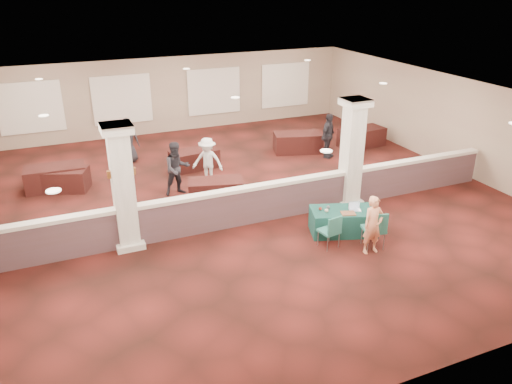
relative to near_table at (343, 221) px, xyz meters
name	(u,v)px	position (x,y,z in m)	size (l,w,h in m)	color
ground	(237,201)	(-1.88, 3.00, -0.33)	(16.00, 16.00, 0.00)	#4C1613
wall_back	(169,95)	(-1.88, 11.00, 1.27)	(16.00, 0.04, 3.20)	gray
wall_front	(418,304)	(-1.88, -5.00, 1.27)	(16.00, 0.04, 3.20)	gray
wall_right	(449,122)	(6.12, 3.00, 1.27)	(0.04, 16.00, 3.20)	gray
ceiling	(235,97)	(-1.88, 3.00, 2.87)	(16.00, 16.00, 0.02)	white
partition_wall	(256,203)	(-1.88, 1.50, 0.24)	(15.60, 0.28, 1.10)	#523838
column_left	(123,187)	(-5.38, 1.50, 1.31)	(0.72, 0.72, 3.20)	beige
column_right	(352,152)	(1.12, 1.50, 1.31)	(0.72, 0.72, 3.20)	beige
sconce_left	(109,174)	(-5.66, 1.50, 1.67)	(0.12, 0.12, 0.18)	brown
sconce_right	(133,171)	(-5.10, 1.50, 1.67)	(0.12, 0.12, 0.18)	brown
near_table	(343,221)	(0.00, 0.00, 0.00)	(1.72, 0.86, 0.66)	#0F3932
conf_chair_main	(376,227)	(0.25, -1.04, 0.27)	(0.60, 0.61, 1.01)	#206058
conf_chair_side	(331,229)	(-0.73, -0.58, 0.20)	(0.52, 0.52, 0.90)	#206058
woman	(373,225)	(0.09, -1.15, 0.42)	(0.54, 0.36, 1.49)	#FF946E
far_table_front_left	(60,180)	(-6.75, 6.00, 0.02)	(1.71, 0.86, 0.69)	black
far_table_front_center	(216,190)	(-2.45, 3.30, 0.00)	(1.63, 0.82, 0.66)	black
far_table_front_right	(362,137)	(4.62, 6.00, 0.03)	(1.80, 0.90, 0.73)	black
far_table_back_left	(56,177)	(-6.88, 6.20, 0.04)	(1.84, 0.92, 0.75)	black
far_table_back_center	(194,159)	(-2.27, 6.20, 0.00)	(1.65, 0.82, 0.67)	black
far_table_back_right	(298,142)	(1.95, 6.39, 0.04)	(1.82, 0.91, 0.74)	black
attendee_a	(177,169)	(-3.38, 4.21, 0.52)	(0.81, 0.45, 1.70)	black
attendee_b	(208,161)	(-2.25, 4.66, 0.45)	(1.00, 0.46, 1.57)	silver
attendee_c	(328,136)	(2.66, 5.37, 0.51)	(0.99, 0.47, 1.68)	black
attendee_d	(128,140)	(-4.27, 7.79, 0.49)	(0.81, 0.44, 1.63)	black
laptop_base	(355,210)	(0.24, -0.13, 0.34)	(0.30, 0.21, 0.02)	silver
laptop_screen	(354,205)	(0.28, -0.03, 0.45)	(0.30, 0.01, 0.20)	silver
screen_glow	(354,205)	(0.27, -0.03, 0.43)	(0.27, 0.00, 0.17)	silver
knitting	(348,213)	(-0.03, -0.23, 0.34)	(0.36, 0.27, 0.03)	#A9511B
yarn_cream	(326,211)	(-0.50, 0.07, 0.38)	(0.10, 0.10, 0.10)	beige
yarn_red	(320,209)	(-0.59, 0.24, 0.38)	(0.09, 0.09, 0.09)	#5F1F13
yarn_grey	(328,207)	(-0.35, 0.23, 0.38)	(0.09, 0.09, 0.09)	#4B4B50
scissors	(369,213)	(0.48, -0.42, 0.34)	(0.11, 0.03, 0.01)	red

